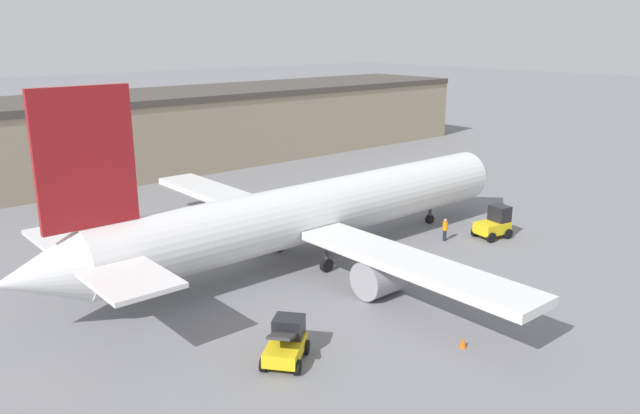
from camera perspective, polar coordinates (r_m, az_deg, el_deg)
ground_plane at (r=43.07m, az=0.00°, el=-4.47°), size 400.00×400.00×0.00m
terminal_building at (r=75.46m, az=-10.57°, el=7.34°), size 72.67×14.23×8.37m
airplane at (r=41.43m, az=-1.08°, el=-0.56°), size 39.69×34.90×12.36m
ground_crew_worker at (r=46.73m, az=11.36°, el=-1.99°), size 0.37×0.37×1.68m
baggage_tug at (r=48.35m, az=15.66°, el=-1.46°), size 2.75×2.27×2.38m
belt_loader_truck at (r=29.80m, az=-3.11°, el=-12.23°), size 3.18×3.06×1.93m
safety_cone_near at (r=31.88m, az=12.95°, el=-11.96°), size 0.36×0.36×0.55m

